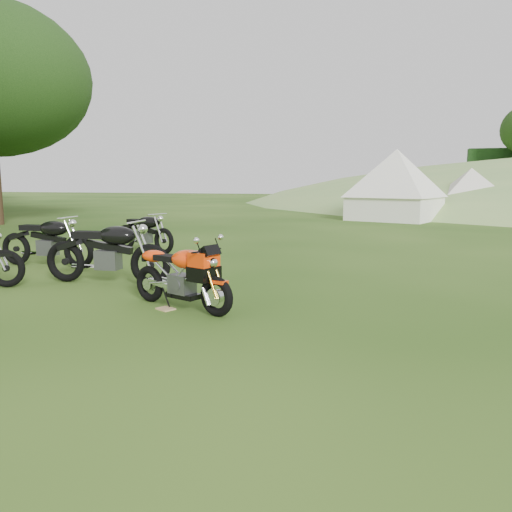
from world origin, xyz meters
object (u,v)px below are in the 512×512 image
(sport_motorcycle, at_px, (181,271))
(vintage_moto_c, at_px, (107,250))
(tent_mid, at_px, (470,191))
(plywood_board, at_px, (166,309))
(vintage_moto_a, at_px, (46,240))
(tent_left, at_px, (396,187))
(vintage_moto_d, at_px, (144,231))

(sport_motorcycle, height_order, vintage_moto_c, vintage_moto_c)
(sport_motorcycle, relative_size, tent_mid, 0.60)
(plywood_board, relative_size, vintage_moto_a, 0.11)
(vintage_moto_c, bearing_deg, vintage_moto_a, 148.27)
(vintage_moto_a, height_order, tent_mid, tent_mid)
(vintage_moto_a, bearing_deg, tent_mid, 61.23)
(tent_mid, bearing_deg, sport_motorcycle, -111.91)
(sport_motorcycle, bearing_deg, vintage_moto_a, 171.79)
(sport_motorcycle, xyz_separation_m, vintage_moto_a, (-3.98, 2.23, 0.03))
(tent_left, distance_m, tent_mid, 5.00)
(plywood_board, distance_m, vintage_moto_c, 2.15)
(vintage_moto_a, bearing_deg, vintage_moto_d, 71.65)
(sport_motorcycle, xyz_separation_m, vintage_moto_c, (-1.86, 1.11, 0.06))
(vintage_moto_a, relative_size, tent_left, 0.62)
(sport_motorcycle, distance_m, vintage_moto_c, 2.17)
(sport_motorcycle, relative_size, tent_left, 0.51)
(sport_motorcycle, bearing_deg, tent_left, 103.24)
(vintage_moto_c, xyz_separation_m, tent_mid, (7.61, 19.39, 0.65))
(vintage_moto_a, xyz_separation_m, tent_mid, (9.72, 18.27, 0.68))
(plywood_board, bearing_deg, vintage_moto_c, 144.04)
(plywood_board, xyz_separation_m, vintage_moto_d, (-3.01, 4.80, 0.50))
(sport_motorcycle, height_order, vintage_moto_a, vintage_moto_a)
(plywood_board, distance_m, tent_mid, 21.48)
(sport_motorcycle, distance_m, tent_left, 17.05)
(vintage_moto_c, bearing_deg, tent_left, 71.34)
(sport_motorcycle, distance_m, vintage_moto_d, 5.67)
(plywood_board, height_order, vintage_moto_a, vintage_moto_a)
(plywood_board, bearing_deg, vintage_moto_d, 122.10)
(plywood_board, bearing_deg, vintage_moto_a, 148.34)
(vintage_moto_d, bearing_deg, sport_motorcycle, -35.68)
(plywood_board, bearing_deg, sport_motorcycle, 32.08)
(plywood_board, xyz_separation_m, tent_mid, (5.93, 20.61, 1.21))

